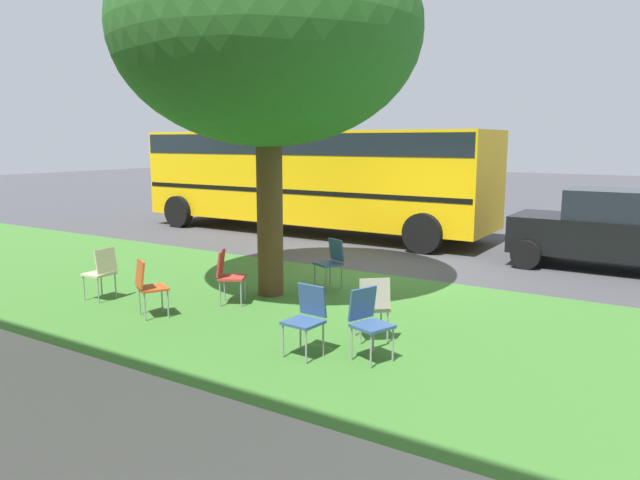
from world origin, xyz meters
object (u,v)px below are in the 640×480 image
object	(u,v)px
chair_0	(368,318)
chair_3	(307,315)
street_tree	(267,32)
parked_car	(610,229)
chair_4	(228,273)
school_bus	(310,171)
chair_5	(102,270)
chair_6	(373,304)
chair_2	(331,259)
chair_1	(148,284)

from	to	relation	value
chair_0	chair_3	size ratio (longest dim) A/B	1.00
street_tree	parked_car	size ratio (longest dim) A/B	1.68
chair_4	school_bus	size ratio (longest dim) A/B	0.08
chair_5	chair_6	xyz separation A→B (m)	(-4.74, -0.57, 0.00)
chair_5	school_bus	xyz separation A→B (m)	(1.11, -7.96, 1.24)
street_tree	chair_3	xyz separation A→B (m)	(-2.15, 2.11, -3.83)
chair_0	chair_5	xyz separation A→B (m)	(4.99, -0.03, 0.00)
street_tree	chair_2	size ratio (longest dim) A/B	7.06
chair_6	chair_4	bearing A→B (deg)	-7.40
chair_4	parked_car	distance (m)	7.87
chair_3	chair_4	bearing A→B (deg)	-27.79
chair_5	parked_car	distance (m)	9.84
chair_3	chair_5	bearing A→B (deg)	-4.14
chair_6	school_bus	world-z (taller)	school_bus
chair_1	chair_3	distance (m)	2.89
chair_0	chair_5	world-z (taller)	same
chair_1	street_tree	bearing A→B (deg)	-109.81
street_tree	parked_car	world-z (taller)	street_tree
chair_3	chair_5	world-z (taller)	same
chair_0	chair_2	distance (m)	3.59
street_tree	parked_car	bearing A→B (deg)	-131.21
chair_5	chair_2	bearing A→B (deg)	-134.80
chair_6	school_bus	bearing A→B (deg)	-51.62
street_tree	chair_0	world-z (taller)	street_tree
chair_1	parked_car	distance (m)	9.14
chair_3	school_bus	xyz separation A→B (m)	(5.40, -8.27, 1.24)
chair_3	chair_5	size ratio (longest dim) A/B	1.00
street_tree	chair_2	xyz separation A→B (m)	(-0.63, -0.98, -3.83)
chair_2	school_bus	bearing A→B (deg)	-53.21
chair_2	parked_car	distance (m)	5.93
chair_0	parked_car	size ratio (longest dim) A/B	0.24
chair_2	chair_5	size ratio (longest dim) A/B	1.00
street_tree	chair_4	size ratio (longest dim) A/B	7.06
chair_1	school_bus	xyz separation A→B (m)	(2.51, -8.21, 1.24)
chair_1	chair_2	size ratio (longest dim) A/B	1.00
chair_2	chair_1	bearing A→B (deg)	65.80
street_tree	chair_0	bearing A→B (deg)	147.36
chair_3	chair_6	world-z (taller)	same
chair_1	school_bus	size ratio (longest dim) A/B	0.08
parked_car	chair_2	bearing A→B (deg)	47.07
chair_3	chair_1	bearing A→B (deg)	-1.06
chair_2	chair_3	bearing A→B (deg)	116.28
chair_1	parked_car	world-z (taller)	parked_car
chair_4	chair_2	bearing A→B (deg)	-114.65
chair_0	chair_2	size ratio (longest dim) A/B	1.00
chair_3	chair_0	bearing A→B (deg)	-158.52
parked_car	school_bus	bearing A→B (deg)	-6.08
street_tree	chair_1	xyz separation A→B (m)	(0.74, 2.05, -3.83)
parked_car	school_bus	distance (m)	8.00
chair_4	chair_5	world-z (taller)	same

